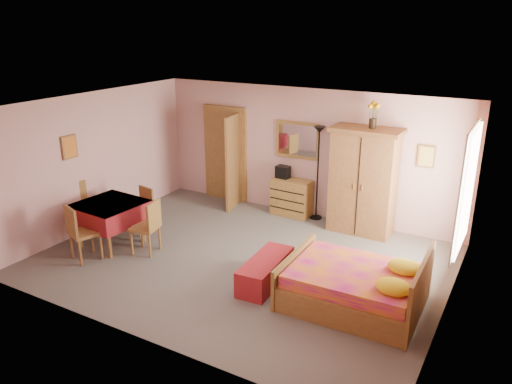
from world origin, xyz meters
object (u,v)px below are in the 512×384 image
Objects in this scene: floor_lamp at (318,174)px; chair_south at (85,232)px; stereo at (283,172)px; dining_table at (111,224)px; chair_east at (145,227)px; chest_of_drawers at (292,197)px; wall_mirror at (298,140)px; chair_west at (80,211)px; chair_north at (140,211)px; sunflower_vase at (373,115)px; wardrobe at (363,181)px; bed at (354,276)px; bench at (266,271)px.

chair_south is (-2.65, -3.61, -0.46)m from floor_lamp.
stereo reaches higher than dining_table.
stereo reaches higher than chair_east.
floor_lamp reaches higher than chair_south.
wall_mirror is (0.00, 0.21, 1.17)m from chest_of_drawers.
chair_east is at bearing 116.47° from chair_west.
chair_east is (-1.96, -2.91, -0.48)m from floor_lamp.
chair_south is at bearing 75.68° from chair_west.
chest_of_drawers is at bearing -171.22° from floor_lamp.
chair_south reaches higher than chest_of_drawers.
chair_west is (-0.82, -0.70, 0.08)m from chair_north.
chest_of_drawers is 3.06m from chair_north.
chair_east is (1.49, 0.09, -0.03)m from chair_west.
wardrobe is at bearing -157.83° from sunflower_vase.
floor_lamp is at bearing 154.06° from chair_west.
chair_east is (-1.45, -3.04, -1.08)m from wall_mirror.
chair_west is 1.07× the size of chair_east.
bench is at bearing -177.02° from bed.
chair_south is at bearing -165.64° from bench.
chair_east is (-1.45, -2.83, 0.09)m from chest_of_drawers.
bench is 1.21× the size of chair_west.
bed is 1.94× the size of chair_south.
wall_mirror is 3.41m from chair_north.
bed is 4.45m from dining_table.
dining_table is 0.75m from chair_east.
chest_of_drawers is 0.40× the size of wardrobe.
chair_north is (-1.89, -2.23, -0.46)m from stereo.
wardrobe is 2.04× the size of chair_south.
dining_table is at bearing -132.38° from floor_lamp.
wardrobe is 2.71m from bed.
wardrobe is 1.05× the size of bed.
wall_mirror is 3.38m from bench.
bed is (2.25, -2.87, -1.11)m from wall_mirror.
wall_mirror is 3.53m from chair_east.
wall_mirror is 1.96× the size of sunflower_vase.
chest_of_drawers reaches higher than bench.
dining_table is (-2.19, -2.89, 0.01)m from chest_of_drawers.
sunflower_vase is at bearing -0.14° from chest_of_drawers.
chair_north reaches higher than bench.
stereo is 3.67m from bed.
wall_mirror is at bearing 168.54° from wardrobe.
wardrobe is (0.99, -0.20, 0.05)m from floor_lamp.
sunflower_vase is (0.08, 0.03, 1.25)m from wardrobe.
sunflower_vase is 0.48× the size of chair_west.
chair_east is (0.67, -0.62, 0.04)m from chair_north.
bench is 3.06m from chair_north.
stereo reaches higher than chair_west.
floor_lamp is 4.50m from chair_south.
chair_south is 0.97× the size of chair_west.
chair_south is 1.15× the size of chair_north.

